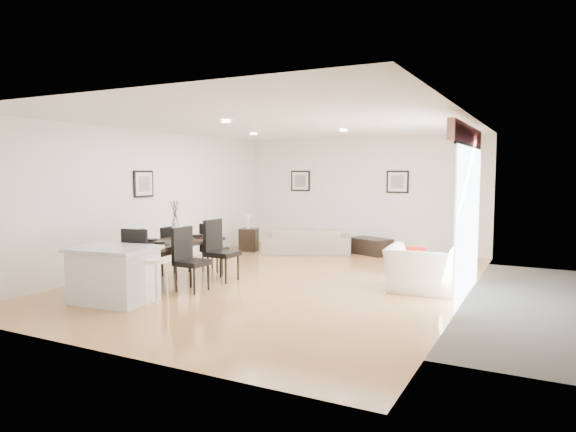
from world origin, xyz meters
The scene contains 26 objects.
ground centered at (0.00, 0.00, 0.00)m, with size 8.00×8.00×0.00m, color tan.
wall_back centered at (0.00, 4.00, 1.35)m, with size 6.00×0.04×2.70m, color white.
wall_front centered at (0.00, -4.00, 1.35)m, with size 6.00×0.04×2.70m, color white.
wall_left centered at (-3.00, 0.00, 1.35)m, with size 0.04×8.00×2.70m, color white.
wall_right centered at (3.00, 0.00, 1.35)m, with size 0.04×8.00×2.70m, color white.
ceiling centered at (0.00, 0.00, 2.70)m, with size 6.00×8.00×0.02m, color white.
sofa centered at (-0.93, 2.89, 0.29)m, with size 2.02×0.79×0.59m, color gray.
armchair centered at (2.34, 0.27, 0.36)m, with size 1.10×0.96×0.72m, color beige.
dining_table centered at (-1.61, -0.93, 0.64)m, with size 0.92×1.74×0.71m.
dining_chair_wnear centered at (-2.21, -1.36, 0.51)m, with size 0.43×0.43×0.92m.
dining_chair_wfar centered at (-2.21, -0.50, 0.49)m, with size 0.40×0.40×0.89m.
dining_chair_enear centered at (-1.01, -1.35, 0.57)m, with size 0.47×0.47×1.01m.
dining_chair_efar centered at (-1.02, -0.50, 0.59)m, with size 0.48×0.48×1.06m.
dining_chair_head centered at (-1.62, -1.98, 0.56)m, with size 0.51×0.51×1.00m.
dining_chair_foot centered at (-1.60, 0.13, 0.51)m, with size 0.43×0.43×0.91m.
vase centered at (-1.61, -0.93, 0.98)m, with size 0.84×1.33×0.70m.
coffee_table centered at (0.44, 3.44, 0.18)m, with size 0.92×0.55×0.37m, color black.
side_table centered at (-2.31, 2.60, 0.27)m, with size 0.40×0.40×0.54m, color black.
table_lamp centered at (-2.31, 2.60, 0.76)m, with size 0.18×0.18×0.34m.
cushion centered at (2.24, 0.16, 0.57)m, with size 0.32×0.10×0.32m, color #AC1E16.
kitchen_island centered at (-1.52, -2.41, 0.41)m, with size 1.25×1.01×0.81m.
bar_stool centered at (-0.72, -2.41, 0.59)m, with size 0.32×0.32×0.69m.
framed_print_back_left centered at (-1.60, 3.97, 1.65)m, with size 0.52×0.04×0.52m.
framed_print_back_right centered at (0.90, 3.97, 1.65)m, with size 0.52×0.04×0.52m.
framed_print_left_wall centered at (-2.97, -0.20, 1.65)m, with size 0.04×0.52×0.52m.
sliding_door centered at (2.96, 0.30, 1.66)m, with size 0.12×2.70×2.57m.
Camera 1 is at (4.07, -7.78, 1.90)m, focal length 32.00 mm.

